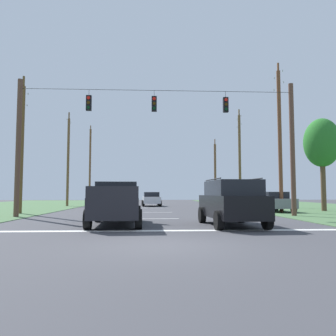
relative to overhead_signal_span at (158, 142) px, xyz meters
The scene contains 19 objects.
ground_plane 12.10m from the overhead_signal_span, 90.55° to the right, with size 120.00×120.00×0.00m, color #3D3D42.
stop_bar_stripe 8.88m from the overhead_signal_span, 90.80° to the right, with size 14.24×0.45×0.01m, color white.
lane_dash_0 4.86m from the overhead_signal_span, 93.79° to the right, with size 0.15×2.50×0.01m, color white.
lane_dash_1 6.44m from the overhead_signal_span, 91.35° to the left, with size 0.15×2.50×0.01m, color white.
lane_dash_2 12.75m from the overhead_signal_span, 90.51° to the left, with size 0.15×2.50×0.01m, color white.
lane_dash_3 19.60m from the overhead_signal_span, 90.32° to the left, with size 0.15×2.50×0.01m, color white.
overhead_signal_span is the anchor object (origin of this frame).
pickup_truck 6.57m from the overhead_signal_span, 111.40° to the right, with size 2.49×5.49×1.95m.
suv_black 7.56m from the overhead_signal_span, 62.20° to the right, with size 2.40×4.89×2.05m.
distant_car_crossing_white 16.32m from the overhead_signal_span, 60.96° to the left, with size 2.11×4.35×1.52m.
distant_car_oncoming 10.79m from the overhead_signal_span, 28.16° to the left, with size 2.33×4.45×1.52m.
distant_car_far_parked 16.77m from the overhead_signal_span, 91.36° to the left, with size 2.22×4.40×1.52m.
utility_pole_mid_right 9.93m from the overhead_signal_span, 22.18° to the left, with size 0.28×1.97×11.25m.
utility_pole_far_right 17.67m from the overhead_signal_span, 58.83° to the left, with size 0.28×1.82×10.54m.
utility_pole_near_left 29.36m from the overhead_signal_span, 72.31° to the left, with size 0.33×1.90×9.32m.
utility_pole_far_left 10.00m from the overhead_signal_span, 161.25° to the left, with size 0.29×1.89×9.71m.
utility_pole_distant_right 18.88m from the overhead_signal_span, 120.06° to the left, with size 0.27×1.86×10.28m.
utility_pole_distant_left 29.74m from the overhead_signal_span, 108.11° to the left, with size 0.28×1.57×11.22m.
tree_roadside_right 14.22m from the overhead_signal_span, 21.95° to the left, with size 2.81×2.81×7.38m.
Camera 1 is at (-0.30, -9.42, 1.45)m, focal length 36.01 mm.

